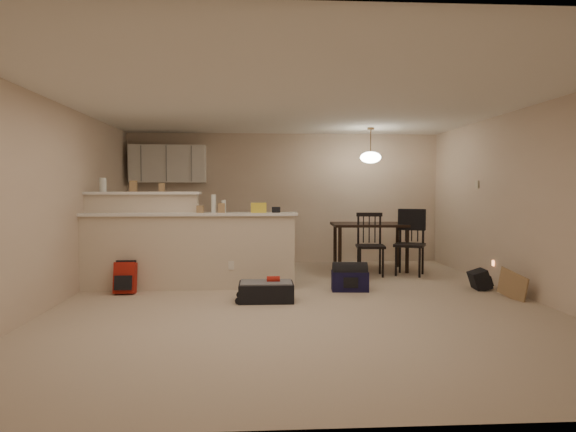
{
  "coord_description": "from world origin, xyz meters",
  "views": [
    {
      "loc": [
        -0.54,
        -6.46,
        1.43
      ],
      "look_at": [
        -0.1,
        0.7,
        1.05
      ],
      "focal_mm": 32.0,
      "sensor_mm": 36.0,
      "label": 1
    }
  ],
  "objects": [
    {
      "name": "pendant_lamp",
      "position": [
        1.45,
        2.43,
        1.99
      ],
      "size": [
        0.36,
        0.36,
        0.62
      ],
      "color": "brown",
      "rests_on": "room"
    },
    {
      "name": "bottle_a",
      "position": [
        -1.15,
        0.9,
        1.22
      ],
      "size": [
        0.07,
        0.07,
        0.26
      ],
      "primitive_type": "cylinder",
      "color": "silver",
      "rests_on": "breakfast_bar"
    },
    {
      "name": "small_box",
      "position": [
        -1.92,
        1.12,
        1.45
      ],
      "size": [
        0.08,
        0.06,
        0.12
      ],
      "primitive_type": "cube",
      "color": "#9F7C52",
      "rests_on": "breakfast_bar"
    },
    {
      "name": "dining_chair_near",
      "position": [
        1.33,
        1.84,
        0.52
      ],
      "size": [
        0.49,
        0.48,
        1.03
      ],
      "primitive_type": null,
      "rotation": [
        0.0,
        0.0,
        -0.1
      ],
      "color": "black",
      "rests_on": "ground"
    },
    {
      "name": "pouch",
      "position": [
        -0.26,
        0.9,
        1.13
      ],
      "size": [
        0.12,
        0.1,
        0.08
      ],
      "primitive_type": "cube",
      "color": "#9F7C52",
      "rests_on": "breakfast_bar"
    },
    {
      "name": "bag_lump",
      "position": [
        -0.51,
        0.9,
        1.16
      ],
      "size": [
        0.22,
        0.18,
        0.14
      ],
      "primitive_type": "cube",
      "color": "#9F7C52",
      "rests_on": "breakfast_bar"
    },
    {
      "name": "jar",
      "position": [
        -2.76,
        1.12,
        1.49
      ],
      "size": [
        0.1,
        0.1,
        0.2
      ],
      "primitive_type": "cylinder",
      "color": "silver",
      "rests_on": "breakfast_bar"
    },
    {
      "name": "dining_chair_far",
      "position": [
        1.99,
        1.85,
        0.54
      ],
      "size": [
        0.62,
        0.61,
        1.07
      ],
      "primitive_type": null,
      "rotation": [
        0.0,
        0.0,
        -0.45
      ],
      "color": "black",
      "rests_on": "ground"
    },
    {
      "name": "cereal_box",
      "position": [
        -2.33,
        1.12,
        1.47
      ],
      "size": [
        0.1,
        0.07,
        0.16
      ],
      "primitive_type": "cube",
      "color": "#9F7C52",
      "rests_on": "breakfast_bar"
    },
    {
      "name": "bottle_b",
      "position": [
        -1.01,
        0.9,
        1.18
      ],
      "size": [
        0.06,
        0.06,
        0.18
      ],
      "primitive_type": "cylinder",
      "color": "silver",
      "rests_on": "breakfast_bar"
    },
    {
      "name": "upper_cabinets",
      "position": [
        -2.2,
        3.32,
        1.9
      ],
      "size": [
        1.4,
        0.34,
        0.7
      ],
      "primitive_type": "cube",
      "color": "white",
      "rests_on": "room"
    },
    {
      "name": "cardboard_sheet",
      "position": [
        2.77,
        -0.07,
        0.18
      ],
      "size": [
        0.16,
        0.45,
        0.36
      ],
      "primitive_type": "cube",
      "rotation": [
        0.0,
        0.0,
        1.86
      ],
      "color": "#9F7C52",
      "rests_on": "ground"
    },
    {
      "name": "thermostat",
      "position": [
        2.98,
        1.55,
        1.5
      ],
      "size": [
        0.02,
        0.12,
        0.12
      ],
      "primitive_type": "cube",
      "color": "beige",
      "rests_on": "room"
    },
    {
      "name": "suitcase",
      "position": [
        -0.42,
        0.02,
        0.12
      ],
      "size": [
        0.69,
        0.45,
        0.23
      ],
      "primitive_type": "cube",
      "rotation": [
        0.0,
        0.0,
        -0.01
      ],
      "color": "black",
      "rests_on": "ground"
    },
    {
      "name": "extra_item_y",
      "position": [
        -1.04,
        0.9,
        1.16
      ],
      "size": [
        0.1,
        0.1,
        0.14
      ],
      "primitive_type": "cube",
      "color": "#9F7C52",
      "rests_on": "breakfast_bar"
    },
    {
      "name": "black_daypack",
      "position": [
        2.63,
        0.59,
        0.13
      ],
      "size": [
        0.24,
        0.32,
        0.27
      ],
      "primitive_type": "cube",
      "rotation": [
        0.0,
        0.0,
        1.48
      ],
      "color": "black",
      "rests_on": "ground"
    },
    {
      "name": "kitchen_counter",
      "position": [
        -2.0,
        3.19,
        0.45
      ],
      "size": [
        1.8,
        0.6,
        0.9
      ],
      "primitive_type": "cube",
      "color": "white",
      "rests_on": "ground"
    },
    {
      "name": "red_backpack",
      "position": [
        -2.34,
        0.61,
        0.21
      ],
      "size": [
        0.28,
        0.18,
        0.42
      ],
      "primitive_type": "cube",
      "rotation": [
        0.0,
        0.0,
        0.01
      ],
      "color": "#A71C12",
      "rests_on": "ground"
    },
    {
      "name": "extra_item_x",
      "position": [
        -1.34,
        0.9,
        1.14
      ],
      "size": [
        0.1,
        0.1,
        0.1
      ],
      "primitive_type": "cube",
      "color": "#9F7C52",
      "rests_on": "breakfast_bar"
    },
    {
      "name": "navy_duffel",
      "position": [
        0.76,
        0.61,
        0.14
      ],
      "size": [
        0.53,
        0.32,
        0.28
      ],
      "primitive_type": "cube",
      "rotation": [
        0.0,
        0.0,
        -0.08
      ],
      "color": "black",
      "rests_on": "ground"
    },
    {
      "name": "room",
      "position": [
        0.0,
        0.0,
        1.25
      ],
      "size": [
        7.0,
        7.02,
        2.5
      ],
      "color": "#BEAB92",
      "rests_on": "ground"
    },
    {
      "name": "dining_table",
      "position": [
        1.45,
        2.43,
        0.73
      ],
      "size": [
        1.36,
        0.93,
        0.83
      ],
      "rotation": [
        0.0,
        0.0,
        -0.04
      ],
      "color": "black",
      "rests_on": "ground"
    },
    {
      "name": "breakfast_bar",
      "position": [
        -1.76,
        0.98,
        0.61
      ],
      "size": [
        3.08,
        0.58,
        1.39
      ],
      "color": "beige",
      "rests_on": "ground"
    }
  ]
}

